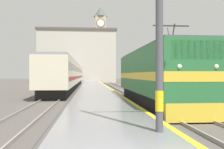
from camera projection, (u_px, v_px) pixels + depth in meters
The scene contains 8 objects.
ground_plane at pixel (95, 90), 34.34m from camera, with size 200.00×200.00×0.00m, color #514C47.
platform at pixel (96, 91), 29.36m from camera, with size 3.85×140.00×0.43m.
rail_track_near at pixel (129, 93), 29.70m from camera, with size 2.84×140.00×0.16m.
rail_track_far at pixel (62, 93), 29.03m from camera, with size 2.83×140.00×0.16m.
locomotive_train at pixel (155, 76), 18.02m from camera, with size 2.92×14.50×4.82m.
passenger_train at pixel (70, 75), 41.67m from camera, with size 2.92×43.92×3.83m.
clock_tower at pixel (100, 42), 76.33m from camera, with size 3.86×3.86×21.79m.
station_building at pixel (77, 56), 68.03m from camera, with size 20.25×6.78×13.81m.
Camera 1 is at (-0.78, -4.41, 2.09)m, focal length 42.00 mm.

